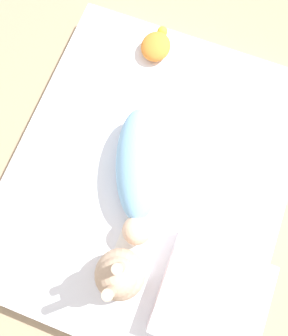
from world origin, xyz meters
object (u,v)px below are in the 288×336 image
Objects in this scene: swaddled_baby at (138,169)px; turtle_plush at (156,45)px; pillow at (212,297)px; bunny_plush at (119,275)px.

swaddled_baby reaches higher than turtle_plush.
pillow is at bearing 30.85° from swaddled_baby.
pillow is 0.34m from bunny_plush.
swaddled_baby is 2.89× the size of turtle_plush.
swaddled_baby is 0.38m from bunny_plush.
pillow is at bearing -83.37° from bunny_plush.
bunny_plush reaches higher than pillow.
turtle_plush is at bearing 31.05° from pillow.
bunny_plush reaches higher than turtle_plush.
bunny_plush is at bearing 96.63° from pillow.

